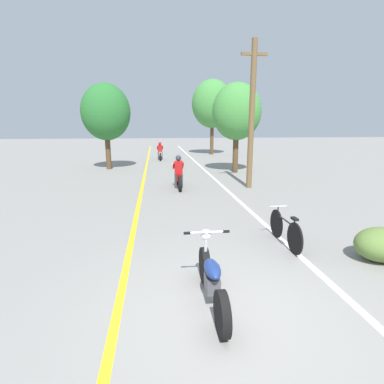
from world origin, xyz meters
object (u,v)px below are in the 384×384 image
object	(u,v)px
utility_pole	(252,114)
roadside_tree_right_near	(237,112)
roadside_tree_right_far	(212,104)
motorcycle_foreground	(212,278)
roadside_tree_left	(106,112)
motorcycle_rider_far	(160,153)
motorcycle_rider_lead	(179,176)
bicycle_parked	(285,230)

from	to	relation	value
utility_pole	roadside_tree_right_near	size ratio (longest dim) A/B	1.21
utility_pole	roadside_tree_right_far	bearing A→B (deg)	85.55
motorcycle_foreground	roadside_tree_right_far	bearing A→B (deg)	79.35
roadside_tree_left	motorcycle_rider_far	world-z (taller)	roadside_tree_left
motorcycle_rider_far	motorcycle_rider_lead	bearing A→B (deg)	-86.81
roadside_tree_right_far	motorcycle_rider_lead	distance (m)	16.15
roadside_tree_left	bicycle_parked	distance (m)	14.73
roadside_tree_right_near	bicycle_parked	xyz separation A→B (m)	(-1.75, -10.98, -3.07)
utility_pole	roadside_tree_left	world-z (taller)	utility_pole
motorcycle_rider_far	roadside_tree_right_near	bearing A→B (deg)	-57.83
motorcycle_foreground	motorcycle_rider_lead	size ratio (longest dim) A/B	0.95
motorcycle_rider_lead	motorcycle_foreground	bearing A→B (deg)	-91.15
roadside_tree_right_near	motorcycle_rider_lead	world-z (taller)	roadside_tree_right_near
motorcycle_foreground	motorcycle_rider_far	world-z (taller)	motorcycle_rider_far
roadside_tree_left	motorcycle_foreground	world-z (taller)	roadside_tree_left
utility_pole	motorcycle_rider_far	world-z (taller)	utility_pole
motorcycle_foreground	utility_pole	bearing A→B (deg)	68.89
utility_pole	roadside_tree_right_near	world-z (taller)	utility_pole
utility_pole	bicycle_parked	world-z (taller)	utility_pole
roadside_tree_right_far	motorcycle_foreground	size ratio (longest dim) A/B	3.31
roadside_tree_right_near	motorcycle_rider_far	size ratio (longest dim) A/B	2.36
motorcycle_foreground	motorcycle_rider_far	size ratio (longest dim) A/B	0.95
roadside_tree_right_far	roadside_tree_left	xyz separation A→B (m)	(-8.25, -8.66, -1.11)
utility_pole	motorcycle_rider_lead	bearing A→B (deg)	174.32
motorcycle_rider_lead	motorcycle_rider_far	distance (m)	11.06
roadside_tree_right_near	roadside_tree_right_far	bearing A→B (deg)	86.71
roadside_tree_right_far	bicycle_parked	xyz separation A→B (m)	(-2.37, -21.81, -4.22)
roadside_tree_left	motorcycle_rider_far	distance (m)	6.45
roadside_tree_left	utility_pole	bearing A→B (deg)	-43.42
roadside_tree_right_far	bicycle_parked	distance (m)	22.34
roadside_tree_right_near	motorcycle_rider_lead	distance (m)	6.30
roadside_tree_right_near	bicycle_parked	distance (m)	11.54
roadside_tree_right_far	roadside_tree_left	distance (m)	12.01
roadside_tree_right_far	utility_pole	bearing A→B (deg)	-94.45
utility_pole	motorcycle_rider_far	bearing A→B (deg)	108.20
roadside_tree_right_near	motorcycle_foreground	xyz separation A→B (m)	(-3.87, -13.05, -3.04)
motorcycle_rider_lead	bicycle_parked	size ratio (longest dim) A/B	1.26
motorcycle_rider_far	bicycle_parked	xyz separation A→B (m)	(2.55, -17.83, -0.16)
roadside_tree_right_near	motorcycle_rider_lead	xyz separation A→B (m)	(-3.69, -4.20, -2.90)
roadside_tree_left	motorcycle_rider_far	xyz separation A→B (m)	(3.32, 4.68, -2.95)
roadside_tree_left	motorcycle_foreground	distance (m)	15.96
roadside_tree_right_far	roadside_tree_left	world-z (taller)	roadside_tree_right_far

